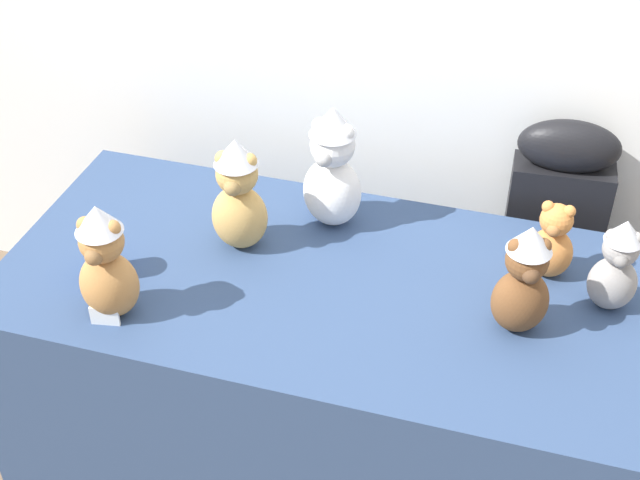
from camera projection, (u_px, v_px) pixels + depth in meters
display_table at (320, 374)px, 2.46m from camera, size 1.63×0.80×0.70m
instrument_case at (547, 259)px, 2.66m from camera, size 0.29×0.14×0.95m
teddy_bear_chestnut at (524, 281)px, 2.01m from camera, size 0.16×0.15×0.30m
teddy_bear_ash at (616, 266)px, 2.08m from camera, size 0.12×0.11×0.26m
teddy_bear_snow at (332, 169)px, 2.33m from camera, size 0.18×0.16×0.36m
teddy_bear_honey at (238, 196)px, 2.26m from camera, size 0.16×0.14×0.32m
teddy_bear_ginger at (552, 242)px, 2.19m from camera, size 0.12×0.10×0.22m
teddy_bear_caramel at (105, 263)px, 2.05m from camera, size 0.15×0.13×0.31m
party_cup_blue at (105, 256)px, 2.22m from camera, size 0.08×0.08×0.11m
name_card_front_left at (105, 316)px, 2.09m from camera, size 0.07×0.02×0.05m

